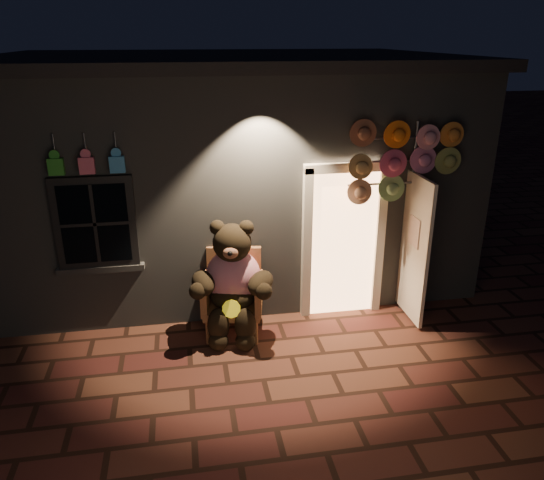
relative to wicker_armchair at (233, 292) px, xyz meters
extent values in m
plane|color=brown|center=(0.21, -1.21, -0.56)|extent=(60.00, 60.00, 0.00)
cube|color=slate|center=(0.21, 2.79, 1.09)|extent=(7.00, 5.00, 3.30)
cube|color=black|center=(0.21, 2.79, 2.82)|extent=(7.30, 5.30, 0.16)
cube|color=black|center=(-1.69, 0.25, 0.99)|extent=(1.00, 0.10, 1.20)
cube|color=black|center=(-1.69, 0.22, 0.99)|extent=(0.82, 0.06, 1.02)
cube|color=slate|center=(-1.69, 0.25, 0.36)|extent=(1.10, 0.14, 0.08)
cube|color=#E7A268|center=(1.56, 0.27, 0.49)|extent=(0.92, 0.10, 2.10)
cube|color=beige|center=(1.04, 0.23, 0.49)|extent=(0.12, 0.12, 2.20)
cube|color=beige|center=(2.08, 0.23, 0.49)|extent=(0.12, 0.12, 2.20)
cube|color=beige|center=(1.56, 0.23, 1.57)|extent=(1.16, 0.12, 0.12)
cube|color=beige|center=(2.46, -0.11, 0.49)|extent=(0.05, 0.80, 2.00)
cube|color=#2C8825|center=(-2.04, 0.17, 1.74)|extent=(0.18, 0.07, 0.20)
cylinder|color=#59595E|center=(-2.04, 0.23, 1.99)|extent=(0.02, 0.02, 0.25)
cube|color=#DB5A73|center=(-1.69, 0.17, 1.74)|extent=(0.18, 0.07, 0.20)
cylinder|color=#59595E|center=(-1.69, 0.23, 1.99)|extent=(0.02, 0.02, 0.25)
cube|color=#3685BD|center=(-1.34, 0.17, 1.74)|extent=(0.18, 0.07, 0.20)
cylinder|color=#59595E|center=(-1.34, 0.23, 1.99)|extent=(0.02, 0.02, 0.25)
cube|color=#935939|center=(-0.02, -0.09, -0.17)|extent=(0.84, 0.80, 0.10)
cube|color=#935939|center=(0.04, 0.22, 0.19)|extent=(0.73, 0.21, 0.73)
cube|color=#935939|center=(-0.36, -0.05, 0.04)|extent=(0.20, 0.63, 0.42)
cube|color=#935939|center=(0.32, -0.17, 0.04)|extent=(0.20, 0.63, 0.42)
cylinder|color=#935939|center=(-0.38, -0.32, -0.39)|extent=(0.05, 0.05, 0.33)
cylinder|color=#935939|center=(0.24, -0.43, -0.39)|extent=(0.05, 0.05, 0.33)
cylinder|color=#935939|center=(-0.27, 0.25, -0.39)|extent=(0.05, 0.05, 0.33)
cylinder|color=#935939|center=(0.34, 0.14, -0.39)|extent=(0.05, 0.05, 0.33)
ellipsoid|color=#CD1540|center=(0.00, -0.04, 0.24)|extent=(0.82, 0.71, 0.77)
ellipsoid|color=black|center=(-0.01, -0.12, 0.01)|extent=(0.68, 0.61, 0.36)
sphere|color=black|center=(-0.01, -0.09, 0.74)|extent=(0.58, 0.58, 0.49)
sphere|color=black|center=(-0.18, -0.02, 0.93)|extent=(0.19, 0.19, 0.19)
sphere|color=black|center=(0.18, -0.09, 0.93)|extent=(0.19, 0.19, 0.19)
ellipsoid|color=brown|center=(-0.05, -0.31, 0.70)|extent=(0.21, 0.17, 0.15)
ellipsoid|color=black|center=(-0.40, -0.20, 0.27)|extent=(0.36, 0.54, 0.28)
ellipsoid|color=black|center=(0.32, -0.33, 0.27)|extent=(0.50, 0.57, 0.28)
ellipsoid|color=black|center=(-0.24, -0.41, -0.25)|extent=(0.28, 0.28, 0.47)
ellipsoid|color=black|center=(0.10, -0.47, -0.25)|extent=(0.28, 0.28, 0.47)
sphere|color=black|center=(-0.25, -0.47, -0.44)|extent=(0.26, 0.26, 0.26)
sphere|color=black|center=(0.09, -0.53, -0.44)|extent=(0.26, 0.26, 0.26)
cylinder|color=yellow|center=(-0.07, -0.44, -0.01)|extent=(0.25, 0.14, 0.23)
cylinder|color=#59595E|center=(2.46, 0.17, 0.80)|extent=(0.04, 0.04, 2.71)
cylinder|color=#59595E|center=(2.16, 0.15, 1.96)|extent=(1.21, 0.03, 0.03)
cylinder|color=#59595E|center=(2.16, 0.15, 1.65)|extent=(1.21, 0.03, 0.03)
cylinder|color=#59595E|center=(2.16, 0.15, 1.35)|extent=(1.21, 0.03, 0.03)
cylinder|color=brown|center=(1.71, 0.09, 2.01)|extent=(0.34, 0.11, 0.34)
cylinder|color=orange|center=(2.12, 0.06, 2.01)|extent=(0.34, 0.11, 0.34)
cylinder|color=pink|center=(2.52, 0.03, 2.01)|extent=(0.34, 0.11, 0.34)
cylinder|color=orange|center=(2.92, 0.09, 2.01)|extent=(0.34, 0.11, 0.34)
cylinder|color=tan|center=(1.71, 0.06, 1.65)|extent=(0.34, 0.11, 0.34)
cylinder|color=#BA4568|center=(2.12, 0.03, 1.65)|extent=(0.34, 0.11, 0.34)
cylinder|color=#BF6A95|center=(2.52, 0.09, 1.65)|extent=(0.34, 0.11, 0.34)
cylinder|color=#93994B|center=(2.92, 0.06, 1.65)|extent=(0.34, 0.11, 0.34)
cylinder|color=#E39F70|center=(1.71, 0.03, 1.30)|extent=(0.34, 0.11, 0.34)
cylinder|color=#719D62|center=(2.12, 0.09, 1.30)|extent=(0.34, 0.11, 0.34)
camera|label=1|loc=(-0.57, -6.31, 3.21)|focal=35.00mm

